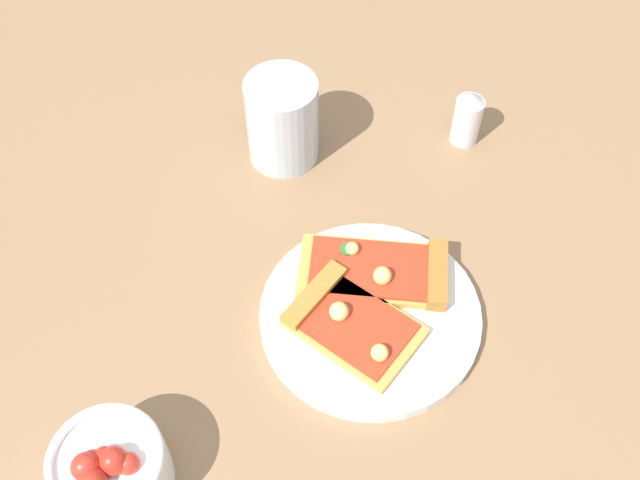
{
  "coord_description": "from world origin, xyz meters",
  "views": [
    {
      "loc": [
        -0.28,
        0.24,
        0.69
      ],
      "look_at": [
        0.09,
        -0.04,
        0.03
      ],
      "focal_mm": 43.46,
      "sensor_mm": 36.0,
      "label": 1
    }
  ],
  "objects_px": {
    "salad_bowl": "(110,469)",
    "pepper_shaker": "(467,118)",
    "plate": "(369,315)",
    "pizza_slice_near": "(384,271)",
    "pizza_slice_far": "(346,321)",
    "soda_glass": "(282,121)"
  },
  "relations": [
    {
      "from": "pizza_slice_near",
      "to": "pepper_shaker",
      "type": "bearing_deg",
      "value": -65.12
    },
    {
      "from": "pizza_slice_near",
      "to": "soda_glass",
      "type": "xyz_separation_m",
      "value": [
        0.21,
        -0.03,
        0.03
      ]
    },
    {
      "from": "pepper_shaker",
      "to": "plate",
      "type": "bearing_deg",
      "value": 116.17
    },
    {
      "from": "plate",
      "to": "pepper_shaker",
      "type": "height_order",
      "value": "pepper_shaker"
    },
    {
      "from": "soda_glass",
      "to": "pepper_shaker",
      "type": "relative_size",
      "value": 1.48
    },
    {
      "from": "soda_glass",
      "to": "salad_bowl",
      "type": "bearing_deg",
      "value": 123.3
    },
    {
      "from": "pizza_slice_near",
      "to": "plate",
      "type": "bearing_deg",
      "value": 122.56
    },
    {
      "from": "plate",
      "to": "salad_bowl",
      "type": "distance_m",
      "value": 0.29
    },
    {
      "from": "soda_glass",
      "to": "pepper_shaker",
      "type": "height_order",
      "value": "soda_glass"
    },
    {
      "from": "soda_glass",
      "to": "pepper_shaker",
      "type": "xyz_separation_m",
      "value": [
        -0.11,
        -0.18,
        -0.02
      ]
    },
    {
      "from": "plate",
      "to": "pizza_slice_near",
      "type": "xyz_separation_m",
      "value": [
        0.03,
        -0.04,
        0.01
      ]
    },
    {
      "from": "pizza_slice_near",
      "to": "soda_glass",
      "type": "distance_m",
      "value": 0.22
    },
    {
      "from": "salad_bowl",
      "to": "pepper_shaker",
      "type": "distance_m",
      "value": 0.55
    },
    {
      "from": "salad_bowl",
      "to": "pizza_slice_far",
      "type": "bearing_deg",
      "value": -90.73
    },
    {
      "from": "salad_bowl",
      "to": "soda_glass",
      "type": "distance_m",
      "value": 0.42
    },
    {
      "from": "plate",
      "to": "salad_bowl",
      "type": "height_order",
      "value": "salad_bowl"
    },
    {
      "from": "pizza_slice_near",
      "to": "pizza_slice_far",
      "type": "bearing_deg",
      "value": 108.28
    },
    {
      "from": "pizza_slice_far",
      "to": "soda_glass",
      "type": "bearing_deg",
      "value": -21.73
    },
    {
      "from": "soda_glass",
      "to": "plate",
      "type": "bearing_deg",
      "value": 164.6
    },
    {
      "from": "pizza_slice_near",
      "to": "soda_glass",
      "type": "height_order",
      "value": "soda_glass"
    },
    {
      "from": "plate",
      "to": "soda_glass",
      "type": "relative_size",
      "value": 2.07
    },
    {
      "from": "salad_bowl",
      "to": "soda_glass",
      "type": "relative_size",
      "value": 0.92
    }
  ]
}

